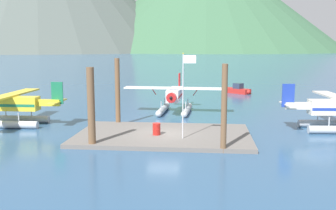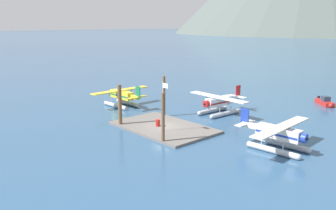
{
  "view_description": "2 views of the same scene",
  "coord_description": "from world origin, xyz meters",
  "px_view_note": "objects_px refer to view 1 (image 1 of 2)",
  "views": [
    {
      "loc": [
        3.13,
        -28.27,
        6.88
      ],
      "look_at": [
        0.21,
        1.32,
        2.28
      ],
      "focal_mm": 40.84,
      "sensor_mm": 36.0,
      "label": 1
    },
    {
      "loc": [
        32.62,
        -28.61,
        13.16
      ],
      "look_at": [
        -2.01,
        2.57,
        2.32
      ],
      "focal_mm": 37.85,
      "sensor_mm": 36.0,
      "label": 2
    }
  ],
  "objects_px": {
    "fuel_drum": "(157,129)",
    "seaplane_yellow_port_fwd": "(11,107)",
    "flagpole": "(185,86)",
    "seaplane_white_bow_centre": "(175,98)",
    "boat_red_open_north": "(237,90)"
  },
  "relations": [
    {
      "from": "fuel_drum",
      "to": "boat_red_open_north",
      "type": "bearing_deg",
      "value": 74.06
    },
    {
      "from": "flagpole",
      "to": "seaplane_yellow_port_fwd",
      "type": "relative_size",
      "value": 0.59
    },
    {
      "from": "seaplane_white_bow_centre",
      "to": "fuel_drum",
      "type": "bearing_deg",
      "value": -92.28
    },
    {
      "from": "fuel_drum",
      "to": "seaplane_yellow_port_fwd",
      "type": "xyz_separation_m",
      "value": [
        -13.27,
        3.66,
        0.84
      ]
    },
    {
      "from": "flagpole",
      "to": "seaplane_white_bow_centre",
      "type": "height_order",
      "value": "flagpole"
    },
    {
      "from": "fuel_drum",
      "to": "seaplane_yellow_port_fwd",
      "type": "height_order",
      "value": "seaplane_yellow_port_fwd"
    },
    {
      "from": "fuel_drum",
      "to": "seaplane_white_bow_centre",
      "type": "height_order",
      "value": "seaplane_white_bow_centre"
    },
    {
      "from": "fuel_drum",
      "to": "boat_red_open_north",
      "type": "xyz_separation_m",
      "value": [
        8.27,
        28.95,
        -0.25
      ]
    },
    {
      "from": "seaplane_yellow_port_fwd",
      "to": "flagpole",
      "type": "bearing_deg",
      "value": -16.51
    },
    {
      "from": "fuel_drum",
      "to": "seaplane_white_bow_centre",
      "type": "distance_m",
      "value": 11.46
    },
    {
      "from": "seaplane_yellow_port_fwd",
      "to": "boat_red_open_north",
      "type": "xyz_separation_m",
      "value": [
        21.54,
        25.3,
        -1.09
      ]
    },
    {
      "from": "seaplane_yellow_port_fwd",
      "to": "boat_red_open_north",
      "type": "bearing_deg",
      "value": 49.59
    },
    {
      "from": "flagpole",
      "to": "seaplane_white_bow_centre",
      "type": "xyz_separation_m",
      "value": [
        -1.69,
        12.34,
        -2.52
      ]
    },
    {
      "from": "boat_red_open_north",
      "to": "fuel_drum",
      "type": "bearing_deg",
      "value": -105.94
    },
    {
      "from": "flagpole",
      "to": "seaplane_white_bow_centre",
      "type": "bearing_deg",
      "value": 97.79
    }
  ]
}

